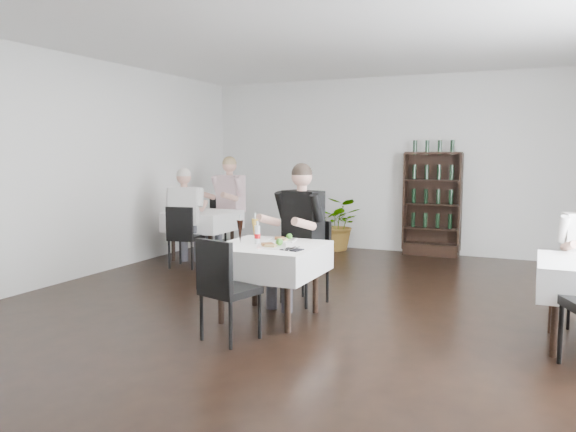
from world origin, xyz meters
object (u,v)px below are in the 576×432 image
object	(u,v)px
wine_shelf	(432,205)
potted_tree	(338,224)
main_table	(269,259)
diner_main	(297,223)

from	to	relation	value
wine_shelf	potted_tree	size ratio (longest dim) A/B	1.86
potted_tree	main_table	bearing A→B (deg)	-80.76
wine_shelf	potted_tree	xyz separation A→B (m)	(-1.58, -0.14, -0.38)
main_table	potted_tree	bearing A→B (deg)	99.24
diner_main	potted_tree	bearing A→B (deg)	101.66
potted_tree	diner_main	xyz separation A→B (m)	(0.74, -3.59, 0.45)
main_table	potted_tree	world-z (taller)	potted_tree
wine_shelf	diner_main	bearing A→B (deg)	-102.68
main_table	potted_tree	distance (m)	4.23
main_table	potted_tree	size ratio (longest dim) A/B	1.10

